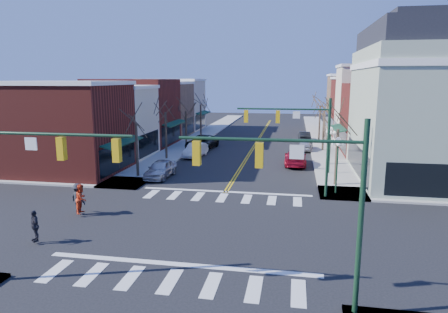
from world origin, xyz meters
The scene contains 35 objects.
ground centered at (0.00, 0.00, 0.00)m, with size 160.00×160.00×0.00m, color black.
sidewalk_left centered at (-8.75, 20.00, 0.07)m, with size 3.50×70.00×0.15m, color #9E9B93.
sidewalk_right centered at (8.75, 20.00, 0.07)m, with size 3.50×70.00×0.15m, color #9E9B93.
bldg_left_brick_a centered at (-15.50, 11.75, 4.00)m, with size 10.00×8.50×8.00m, color maroon.
bldg_left_stucco_a centered at (-15.50, 19.50, 3.75)m, with size 10.00×7.00×7.50m, color beige.
bldg_left_brick_b centered at (-15.50, 27.50, 4.25)m, with size 10.00×9.00×8.50m, color maroon.
bldg_left_tan centered at (-15.50, 35.75, 3.90)m, with size 10.00×7.50×7.80m, color #8D6A4E.
bldg_left_stucco_b centered at (-15.50, 43.50, 4.10)m, with size 10.00×8.00×8.20m, color beige.
bldg_right_brick_a centered at (15.50, 25.75, 4.00)m, with size 10.00×8.50×8.00m, color maroon.
bldg_right_stucco centered at (15.50, 33.50, 5.00)m, with size 10.00×7.00×10.00m, color beige.
bldg_right_brick_b centered at (15.50, 41.00, 4.25)m, with size 10.00×8.00×8.50m, color maroon.
bldg_right_tan centered at (15.50, 49.00, 4.50)m, with size 10.00×8.00×9.00m, color #8D6A4E.
victorian_corner centered at (16.50, 14.50, 6.66)m, with size 12.25×14.25×13.30m.
traffic_mast_near_left centered at (-5.55, -7.40, 4.71)m, with size 6.60×0.28×7.20m.
traffic_mast_near_right centered at (5.55, -7.40, 4.71)m, with size 6.60×0.28×7.20m.
traffic_mast_far_right centered at (5.55, 7.40, 4.71)m, with size 6.60×0.28×7.20m.
lamppost_corner centered at (8.20, 8.50, 2.96)m, with size 0.36×0.36×4.33m.
lamppost_midblock centered at (8.20, 15.00, 2.96)m, with size 0.36×0.36×4.33m.
tree_left_a centered at (-8.40, 11.00, 2.38)m, with size 0.24×0.24×4.76m, color #382B21.
tree_left_b centered at (-8.40, 19.00, 2.52)m, with size 0.24×0.24×5.04m, color #382B21.
tree_left_c centered at (-8.40, 27.00, 2.27)m, with size 0.24×0.24×4.55m, color #382B21.
tree_left_d centered at (-8.40, 35.00, 2.45)m, with size 0.24×0.24×4.90m, color #382B21.
tree_right_a centered at (8.40, 11.00, 2.31)m, with size 0.24×0.24×4.62m, color #382B21.
tree_right_b centered at (8.40, 19.00, 2.59)m, with size 0.24×0.24×5.18m, color #382B21.
tree_right_c centered at (8.40, 27.00, 2.42)m, with size 0.24×0.24×4.83m, color #382B21.
tree_right_d centered at (8.40, 35.00, 2.48)m, with size 0.24×0.24×4.97m, color #382B21.
car_left_near centered at (-6.40, 11.25, 0.77)m, with size 1.82×4.51×1.54m, color #B7B7BC.
car_left_mid centered at (-5.70, 21.03, 0.75)m, with size 1.60×4.58×1.51m, color silver.
car_left_far centered at (-6.14, 26.06, 0.84)m, with size 2.80×6.07×1.69m, color black.
car_right_near centered at (5.20, 18.46, 0.75)m, with size 2.11×5.19×1.51m, color maroon.
car_right_mid centered at (6.40, 27.16, 0.68)m, with size 1.61×4.01×1.37m, color silver.
car_right_far centered at (6.40, 34.66, 0.68)m, with size 1.44×4.12×1.36m, color black.
pedestrian_red_b centered at (-8.05, 0.93, 1.09)m, with size 0.91×0.71×1.87m, color red.
pedestrian_dark_a centered at (-8.14, -3.59, 0.99)m, with size 0.98×0.41×1.67m, color black.
pedestrian_dark_b centered at (-8.34, 1.05, 1.09)m, with size 1.21×0.70×1.88m, color black.
Camera 1 is at (5.01, -21.25, 8.49)m, focal length 32.00 mm.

